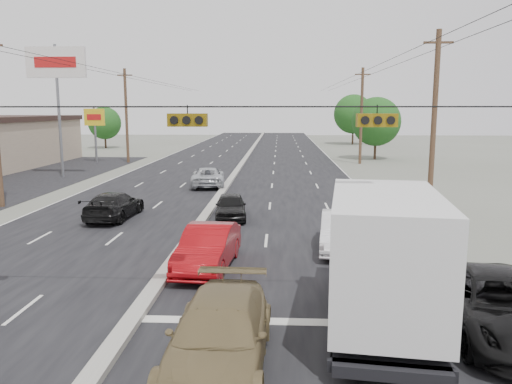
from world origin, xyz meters
TOP-DOWN VIEW (x-y plane):
  - ground at (0.00, 0.00)m, footprint 200.00×200.00m
  - road_surface at (0.00, 30.00)m, footprint 20.00×160.00m
  - center_median at (0.00, 30.00)m, footprint 0.50×160.00m
  - parking_lot at (-17.00, 25.00)m, footprint 10.00×42.00m
  - utility_pole_left_c at (-12.50, 40.00)m, footprint 1.60×0.30m
  - utility_pole_right_b at (12.50, 15.00)m, footprint 1.60×0.30m
  - utility_pole_right_c at (12.50, 40.00)m, footprint 1.60×0.30m
  - traffic_signals at (1.40, 0.00)m, footprint 25.00×0.30m
  - pole_sign_billboard at (-14.50, 28.00)m, footprint 5.00×0.25m
  - pole_sign_far at (-16.00, 40.00)m, footprint 2.20×0.25m
  - tree_left_far at (-22.00, 60.00)m, footprint 4.80×4.80m
  - tree_right_mid at (15.00, 45.00)m, footprint 5.60×5.60m
  - tree_right_far at (16.00, 70.00)m, footprint 6.40×6.40m
  - box_truck at (6.68, -0.58)m, footprint 3.42×7.51m
  - tan_sedan at (2.66, -3.00)m, footprint 2.30×5.38m
  - red_sedan at (1.40, 4.02)m, footprint 2.04×4.84m
  - black_suv at (9.60, -1.00)m, footprint 3.07×5.89m
  - queue_car_a at (1.40, 12.40)m, footprint 1.94×4.03m
  - queue_car_b at (6.52, 6.74)m, footprint 2.13×4.78m
  - queue_car_e at (9.60, 11.89)m, footprint 1.74×4.19m
  - oncoming_near at (-4.76, 12.16)m, footprint 2.22×4.97m
  - oncoming_far at (-1.40, 23.47)m, footprint 3.01×5.42m

SIDE VIEW (x-z plane):
  - ground at x=0.00m, z-range 0.00..0.00m
  - road_surface at x=0.00m, z-range -0.01..0.01m
  - parking_lot at x=-17.00m, z-range -0.01..0.01m
  - center_median at x=0.00m, z-range 0.00..0.20m
  - queue_car_a at x=1.40m, z-range 0.00..1.33m
  - oncoming_near at x=-4.76m, z-range 0.00..1.42m
  - queue_car_e at x=9.60m, z-range 0.00..1.42m
  - oncoming_far at x=-1.40m, z-range 0.00..1.44m
  - queue_car_b at x=6.52m, z-range 0.00..1.52m
  - tan_sedan at x=2.66m, z-range 0.00..1.55m
  - red_sedan at x=1.40m, z-range 0.00..1.56m
  - black_suv at x=9.60m, z-range 0.00..1.58m
  - box_truck at x=6.68m, z-range 0.05..3.73m
  - tree_left_far at x=-22.00m, z-range 0.66..6.78m
  - tree_right_mid at x=15.00m, z-range 0.77..7.91m
  - pole_sign_far at x=-16.00m, z-range 1.41..7.41m
  - tree_right_far at x=16.00m, z-range 0.88..9.04m
  - utility_pole_left_c at x=-12.50m, z-range 0.11..10.11m
  - utility_pole_right_b at x=12.50m, z-range 0.11..10.11m
  - utility_pole_right_c at x=12.50m, z-range 0.11..10.11m
  - traffic_signals at x=1.40m, z-range 5.22..5.77m
  - pole_sign_billboard at x=-14.50m, z-range 3.37..14.37m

